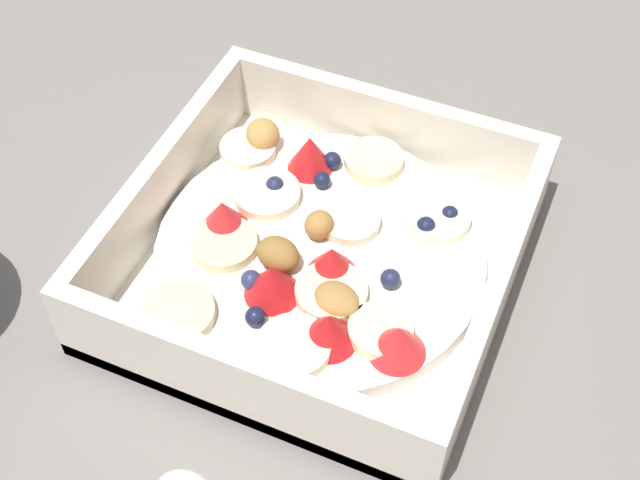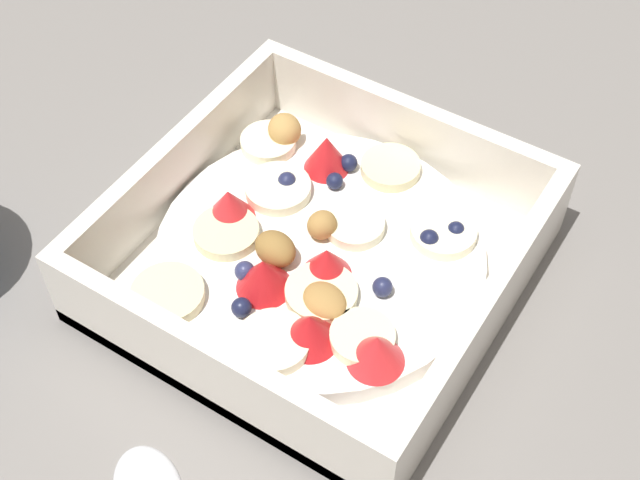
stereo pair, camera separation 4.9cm
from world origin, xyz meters
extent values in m
plane|color=gray|center=(0.00, 0.00, 0.00)|extent=(2.40, 2.40, 0.00)
cube|color=white|center=(0.01, -0.01, 0.01)|extent=(0.21, 0.21, 0.01)
cube|color=white|center=(0.01, -0.11, 0.03)|extent=(0.21, 0.01, 0.06)
cube|color=white|center=(0.01, 0.09, 0.03)|extent=(0.21, 0.01, 0.06)
cube|color=white|center=(-0.09, -0.01, 0.03)|extent=(0.01, 0.19, 0.06)
cube|color=white|center=(0.11, -0.01, 0.03)|extent=(0.01, 0.19, 0.06)
cylinder|color=white|center=(0.01, -0.01, 0.02)|extent=(0.19, 0.19, 0.01)
cylinder|color=#F4EAB7|center=(-0.03, -0.06, 0.03)|extent=(0.05, 0.05, 0.01)
cylinder|color=#F7EFC6|center=(0.05, -0.06, 0.03)|extent=(0.04, 0.04, 0.01)
cylinder|color=#F7EFC6|center=(0.06, 0.06, 0.03)|extent=(0.04, 0.04, 0.01)
cylinder|color=beige|center=(0.08, -0.01, 0.03)|extent=(0.04, 0.04, 0.01)
cylinder|color=beige|center=(-0.01, 0.04, 0.03)|extent=(0.04, 0.04, 0.01)
cylinder|color=#F7EFC6|center=(0.03, -0.02, 0.03)|extent=(0.05, 0.05, 0.01)
cylinder|color=beige|center=(-0.06, 0.04, 0.03)|extent=(0.04, 0.04, 0.01)
cylinder|color=#F7EFC6|center=(-0.06, -0.03, 0.03)|extent=(0.05, 0.05, 0.01)
cylinder|color=#F7EFC6|center=(0.03, 0.03, 0.03)|extent=(0.05, 0.05, 0.01)
cylinder|color=#F4EAB7|center=(-0.02, -0.03, 0.03)|extent=(0.04, 0.04, 0.01)
cone|color=red|center=(-0.03, 0.00, 0.03)|extent=(0.04, 0.04, 0.02)
cone|color=red|center=(-0.04, -0.07, 0.03)|extent=(0.04, 0.04, 0.02)
cone|color=red|center=(-0.01, -0.02, 0.03)|extent=(0.04, 0.04, 0.02)
cone|color=red|center=(0.06, 0.02, 0.04)|extent=(0.04, 0.04, 0.02)
cone|color=red|center=(0.00, 0.04, 0.03)|extent=(0.03, 0.03, 0.02)
cone|color=red|center=(-0.05, -0.04, 0.03)|extent=(0.04, 0.04, 0.02)
sphere|color=#191E3D|center=(0.06, -0.07, 0.03)|extent=(0.01, 0.01, 0.01)
sphere|color=#191E3D|center=(0.07, 0.01, 0.03)|extent=(0.01, 0.01, 0.01)
sphere|color=#23284C|center=(0.04, 0.03, 0.03)|extent=(0.01, 0.01, 0.01)
sphere|color=#23284C|center=(0.00, -0.06, 0.03)|extent=(0.01, 0.01, 0.01)
sphere|color=#191E3D|center=(-0.05, 0.00, 0.03)|extent=(0.01, 0.01, 0.01)
sphere|color=#191E3D|center=(0.05, 0.01, 0.03)|extent=(0.01, 0.01, 0.01)
sphere|color=#191E3D|center=(0.04, -0.06, 0.03)|extent=(0.01, 0.01, 0.01)
sphere|color=navy|center=(-0.03, 0.01, 0.03)|extent=(0.01, 0.01, 0.01)
ellipsoid|color=tan|center=(0.07, 0.05, 0.03)|extent=(0.03, 0.03, 0.02)
ellipsoid|color=olive|center=(-0.01, 0.01, 0.03)|extent=(0.02, 0.03, 0.02)
ellipsoid|color=#AD7F42|center=(0.02, -0.01, 0.03)|extent=(0.02, 0.02, 0.02)
ellipsoid|color=#AD7F42|center=(-0.02, -0.03, 0.03)|extent=(0.03, 0.03, 0.01)
camera|label=1|loc=(-0.28, -0.13, 0.41)|focal=49.85mm
camera|label=2|loc=(-0.26, -0.18, 0.41)|focal=49.85mm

